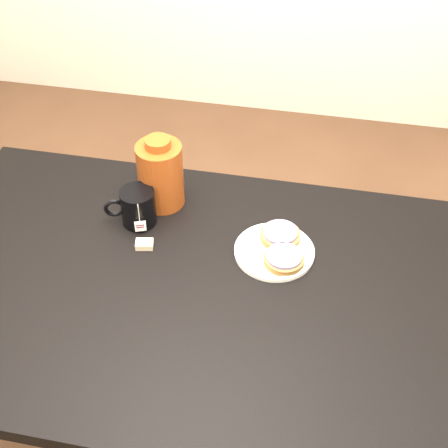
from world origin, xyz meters
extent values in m
plane|color=brown|center=(0.00, 0.00, 0.00)|extent=(4.00, 4.00, 0.00)
cube|color=black|center=(0.00, 0.00, 0.73)|extent=(1.40, 0.90, 0.04)
cylinder|color=black|center=(-0.64, 0.39, 0.35)|extent=(0.06, 0.06, 0.71)
cylinder|color=black|center=(0.64, 0.39, 0.35)|extent=(0.06, 0.06, 0.71)
cylinder|color=white|center=(0.20, 0.15, 0.76)|extent=(0.21, 0.21, 0.01)
torus|color=white|center=(0.20, 0.15, 0.76)|extent=(0.20, 0.20, 0.01)
cylinder|color=brown|center=(0.21, 0.20, 0.77)|extent=(0.13, 0.13, 0.02)
cylinder|color=#8A78A2|center=(0.21, 0.20, 0.78)|extent=(0.11, 0.11, 0.01)
cylinder|color=brown|center=(0.23, 0.11, 0.77)|extent=(0.11, 0.11, 0.02)
cylinder|color=#8A78A2|center=(0.23, 0.11, 0.78)|extent=(0.10, 0.10, 0.01)
cylinder|color=black|center=(-0.18, 0.20, 0.80)|extent=(0.12, 0.12, 0.10)
cylinder|color=black|center=(-0.18, 0.20, 0.85)|extent=(0.08, 0.08, 0.00)
torus|color=black|center=(-0.24, 0.18, 0.81)|extent=(0.06, 0.03, 0.06)
cylinder|color=beige|center=(-0.16, 0.15, 0.83)|extent=(0.00, 0.00, 0.06)
cube|color=white|center=(-0.16, 0.15, 0.78)|extent=(0.03, 0.01, 0.03)
cube|color=#C6B793|center=(-0.14, 0.11, 0.76)|extent=(0.05, 0.04, 0.02)
cylinder|color=#60240C|center=(-0.14, 0.29, 0.84)|extent=(0.15, 0.15, 0.19)
cylinder|color=#60240C|center=(-0.14, 0.29, 0.95)|extent=(0.07, 0.07, 0.02)
camera|label=1|loc=(0.29, -0.98, 1.90)|focal=50.00mm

